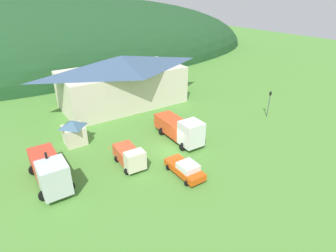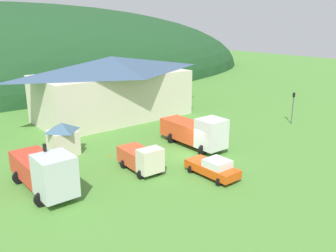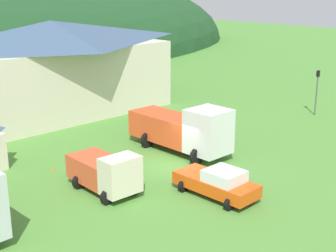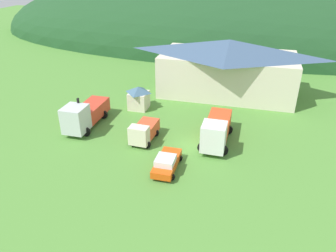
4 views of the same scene
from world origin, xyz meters
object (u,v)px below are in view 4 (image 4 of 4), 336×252
Objects in this scene: traffic_light_west at (79,111)px; traffic_cone_near_pickup at (152,122)px; service_pickup_orange at (167,163)px; tow_truck_silver at (84,114)px; light_truck_cream at (144,131)px; depot_building at (228,67)px; heavy_rig_white at (216,130)px; play_shed_cream at (139,97)px.

traffic_light_west is 8.07× the size of traffic_cone_near_pickup.
traffic_cone_near_pickup is (-4.51, 9.58, -0.83)m from service_pickup_orange.
tow_truck_silver is 8.13m from light_truck_cream.
depot_building is 22.27m from tow_truck_silver.
depot_building is 18.96m from light_truck_cream.
service_pickup_orange is at bearing -98.83° from depot_building.
depot_building is at bearing 47.08° from traffic_light_west.
heavy_rig_white is 15.49× the size of traffic_cone_near_pickup.
heavy_rig_white is at bearing 103.46° from light_truck_cream.
traffic_light_west is at bearing -132.92° from depot_building.
tow_truck_silver is 1.66× the size of service_pickup_orange.
play_shed_cream is at bearing 130.55° from traffic_cone_near_pickup.
depot_building reaches higher than play_shed_cream.
depot_building reaches higher than tow_truck_silver.
depot_building reaches higher than traffic_light_west.
depot_building is 15.32m from traffic_cone_near_pickup.
traffic_cone_near_pickup is at bearing 29.36° from traffic_light_west.
light_truck_cream is at bearing -113.28° from depot_building.
traffic_light_west is at bearing -120.21° from play_shed_cream.
traffic_cone_near_pickup is at bearing -171.33° from light_truck_cream.
light_truck_cream is 1.13× the size of traffic_light_west.
light_truck_cream is 6.25m from service_pickup_orange.
play_shed_cream is 0.40× the size of heavy_rig_white.
tow_truck_silver reaches higher than service_pickup_orange.
tow_truck_silver is 15.68× the size of traffic_cone_near_pickup.
service_pickup_orange is at bearing -23.70° from traffic_light_west.
play_shed_cream is 0.68× the size of light_truck_cream.
depot_building is 2.64× the size of heavy_rig_white.
tow_truck_silver is at bearing -88.58° from heavy_rig_white.
service_pickup_orange reaches higher than traffic_cone_near_pickup.
depot_building is at bearing 170.68° from service_pickup_orange.
service_pickup_orange is (-3.41, -21.99, -3.40)m from depot_building.
traffic_light_west reaches higher than service_pickup_orange.
light_truck_cream is 8.24m from traffic_light_west.
service_pickup_orange is (11.99, -6.09, -0.91)m from tow_truck_silver.
tow_truck_silver is at bearing 82.67° from traffic_light_west.
traffic_light_west is (-12.09, 5.31, 1.72)m from service_pickup_orange.
light_truck_cream is (-7.40, -17.19, -3.02)m from depot_building.
depot_building is 14.33m from play_shed_cream.
tow_truck_silver is 1.71× the size of light_truck_cream.
play_shed_cream is 0.40× the size of tow_truck_silver.
depot_building is at bearing 135.52° from tow_truck_silver.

